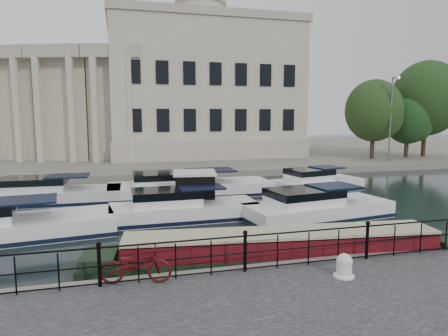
% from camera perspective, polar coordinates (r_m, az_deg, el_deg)
% --- Properties ---
extents(ground_plane, '(160.00, 160.00, 0.00)m').
position_cam_1_polar(ground_plane, '(14.12, 0.12, -13.29)').
color(ground_plane, black).
rests_on(ground_plane, ground).
extents(far_bank, '(120.00, 42.00, 0.55)m').
position_cam_1_polar(far_bank, '(52.07, -11.03, 2.17)').
color(far_bank, '#6B665B').
rests_on(far_bank, ground_plane).
extents(railing, '(24.14, 0.14, 1.22)m').
position_cam_1_polar(railing, '(11.68, 3.03, -11.56)').
color(railing, black).
rests_on(railing, near_quay).
extents(civic_building, '(53.55, 31.84, 16.85)m').
position_cam_1_polar(civic_building, '(47.56, -12.10, 9.80)').
color(civic_building, '#ADA38C').
rests_on(civic_building, far_bank).
extents(lamp_posts, '(8.24, 1.55, 8.07)m').
position_cam_1_polar(lamp_posts, '(44.53, 26.67, 6.46)').
color(lamp_posts, '#59595B').
rests_on(lamp_posts, far_bank).
extents(bicycle, '(2.00, 1.00, 1.00)m').
position_cam_1_polar(bicycle, '(11.20, -12.50, -13.39)').
color(bicycle, '#420B0C').
rests_on(bicycle, near_quay).
extents(mooring_bollard, '(0.59, 0.59, 0.66)m').
position_cam_1_polar(mooring_bollard, '(11.90, 16.80, -13.24)').
color(mooring_bollard, silver).
rests_on(mooring_bollard, near_quay).
extents(narrowboat, '(13.17, 3.22, 1.49)m').
position_cam_1_polar(narrowboat, '(13.80, 8.34, -12.25)').
color(narrowboat, black).
rests_on(narrowboat, ground_plane).
extents(harbour_hut, '(3.31, 2.89, 2.18)m').
position_cam_1_polar(harbour_hut, '(20.99, -4.19, -3.65)').
color(harbour_hut, '#6B665B').
rests_on(harbour_hut, ground_plane).
extents(cabin_cruisers, '(26.39, 10.77, 1.99)m').
position_cam_1_polar(cabin_cruisers, '(21.73, -8.38, -4.90)').
color(cabin_cruisers, white).
rests_on(cabin_cruisers, ground_plane).
extents(trees, '(13.43, 7.34, 10.34)m').
position_cam_1_polar(trees, '(47.23, 25.20, 7.88)').
color(trees, black).
rests_on(trees, far_bank).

